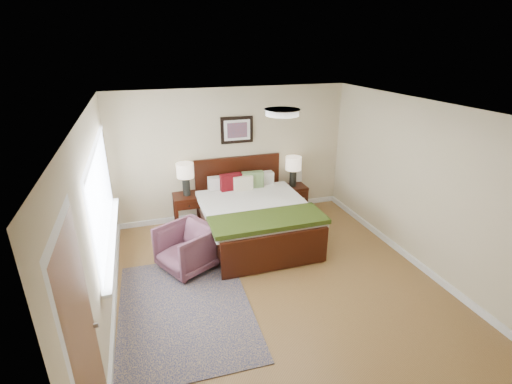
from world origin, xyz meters
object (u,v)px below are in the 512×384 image
at_px(lamp_left, 185,174).
at_px(nightstand_right, 292,196).
at_px(nightstand_left, 188,202).
at_px(bed, 254,209).
at_px(lamp_right, 293,166).
at_px(rug_persian, 185,308).
at_px(armchair, 187,248).

bearing_deg(lamp_left, nightstand_right, -0.32).
height_order(nightstand_left, lamp_left, lamp_left).
bearing_deg(bed, lamp_left, 140.50).
height_order(lamp_right, rug_persian, lamp_right).
relative_size(lamp_right, rug_persian, 0.26).
height_order(lamp_right, armchair, lamp_right).
bearing_deg(lamp_right, bed, -141.92).
bearing_deg(lamp_right, rug_persian, -136.32).
height_order(nightstand_left, rug_persian, nightstand_left).
xyz_separation_m(lamp_left, rug_persian, (-0.40, -2.41, -1.03)).
bearing_deg(bed, lamp_right, 38.08).
xyz_separation_m(bed, lamp_right, (1.09, 0.85, 0.41)).
bearing_deg(nightstand_right, armchair, -148.21).
bearing_deg(rug_persian, armchair, 81.23).
distance_m(bed, nightstand_right, 1.39).
bearing_deg(lamp_left, bed, -39.50).
distance_m(lamp_left, lamp_right, 2.13).
distance_m(bed, lamp_left, 1.43).
bearing_deg(lamp_right, nightstand_right, -90.00).
bearing_deg(lamp_right, lamp_left, 180.00).
bearing_deg(armchair, lamp_left, 143.47).
bearing_deg(nightstand_left, lamp_left, 90.00).
distance_m(nightstand_right, lamp_left, 2.24).
height_order(bed, rug_persian, bed).
bearing_deg(nightstand_left, bed, -38.80).
height_order(bed, armchair, bed).
relative_size(nightstand_left, lamp_left, 1.00).
distance_m(nightstand_left, rug_persian, 2.47).
xyz_separation_m(bed, nightstand_left, (-1.04, 0.83, -0.06)).
distance_m(nightstand_left, lamp_right, 2.18).
xyz_separation_m(nightstand_left, lamp_left, (0.00, 0.02, 0.54)).
distance_m(nightstand_left, armchair, 1.47).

